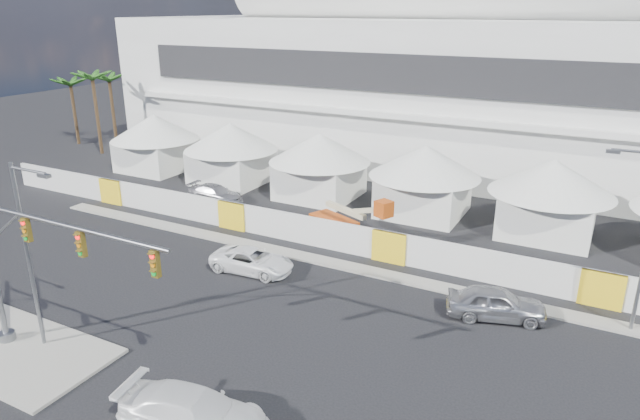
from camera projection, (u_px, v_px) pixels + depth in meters
The scene contains 13 objects.
ground at pixel (153, 352), 26.41m from camera, with size 160.00×160.00×0.00m, color black.
median_island at pixel (10, 349), 26.55m from camera, with size 10.00×5.00×0.15m, color gray.
stadium at pixel (525, 70), 53.88m from camera, with size 80.00×24.80×21.98m.
tent_row at pixel (370, 167), 45.08m from camera, with size 53.40×8.40×5.40m.
hoarding_fence at pixel (390, 247), 35.48m from camera, with size 70.00×0.25×2.00m, color silver.
palm_cluster at pixel (110, 85), 63.42m from camera, with size 10.60×10.60×8.55m.
sedan_silver at pixel (496, 303), 29.05m from camera, with size 4.95×1.99×1.68m, color #A2A3A7.
pickup_curb at pixel (252, 261), 34.24m from camera, with size 5.07×2.34×1.41m, color white.
pickup_near at pixel (194, 414), 21.16m from camera, with size 5.83×2.37×1.69m, color white.
lot_car_c at pixel (215, 194), 46.55m from camera, with size 4.81×1.95×1.39m, color #AEAEB3.
traffic_mast at pixel (23, 266), 24.63m from camera, with size 11.27×0.76×7.82m.
streetlight_median at pixel (29, 245), 25.08m from camera, with size 2.43×0.24×8.78m.
boom_lift at pixel (343, 221), 39.73m from camera, with size 7.50×2.97×3.67m.
Camera 1 is at (17.50, -16.35, 15.10)m, focal length 32.00 mm.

